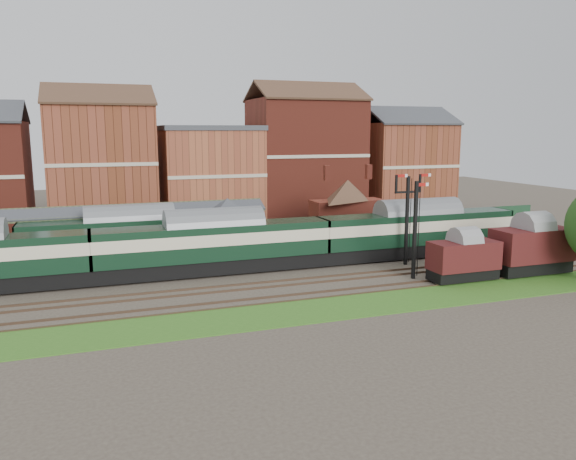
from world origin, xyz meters
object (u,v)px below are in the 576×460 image
object	(u,v)px
signal_box	(228,229)
semaphore_bracket	(407,214)
platform_railcar	(130,235)
goods_van_a	(464,257)
dmu_train	(214,243)

from	to	relation	value
signal_box	semaphore_bracket	size ratio (longest dim) A/B	0.73
semaphore_bracket	platform_railcar	bearing A→B (deg)	158.93
signal_box	platform_railcar	bearing A→B (deg)	158.66
semaphore_bracket	goods_van_a	distance (m)	7.15
dmu_train	platform_railcar	bearing A→B (deg)	134.38
dmu_train	goods_van_a	xyz separation A→B (m)	(18.30, -9.00, -0.70)
signal_box	semaphore_bracket	bearing A→B (deg)	-20.92
semaphore_bracket	goods_van_a	size ratio (longest dim) A/B	1.46
signal_box	goods_van_a	size ratio (longest dim) A/B	1.07
platform_railcar	goods_van_a	xyz separation A→B (m)	(24.66, -15.50, -0.61)
semaphore_bracket	goods_van_a	world-z (taller)	semaphore_bracket
semaphore_bracket	dmu_train	xyz separation A→B (m)	(-16.99, 2.50, -1.99)
signal_box	goods_van_a	world-z (taller)	signal_box
semaphore_bracket	signal_box	bearing A→B (deg)	159.08
semaphore_bracket	platform_railcar	size ratio (longest dim) A/B	0.43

